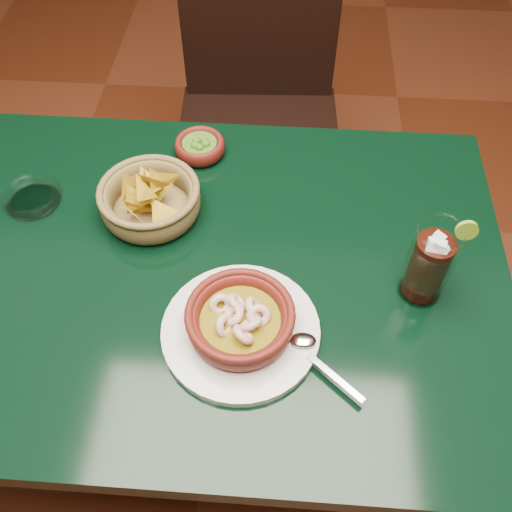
# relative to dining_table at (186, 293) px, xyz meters

# --- Properties ---
(ground) EXTENTS (7.00, 7.00, 0.00)m
(ground) POSITION_rel_dining_table_xyz_m (0.00, 0.00, -0.65)
(ground) COLOR #471C0C
(ground) RESTS_ON ground
(dining_table) EXTENTS (1.20, 0.80, 0.75)m
(dining_table) POSITION_rel_dining_table_xyz_m (0.00, 0.00, 0.00)
(dining_table) COLOR black
(dining_table) RESTS_ON ground
(dining_chair) EXTENTS (0.48, 0.48, 0.99)m
(dining_chair) POSITION_rel_dining_table_xyz_m (0.10, 0.71, -0.10)
(dining_chair) COLOR black
(dining_chair) RESTS_ON ground
(shrimp_plate) EXTENTS (0.33, 0.27, 0.08)m
(shrimp_plate) POSITION_rel_dining_table_xyz_m (0.12, -0.14, 0.13)
(shrimp_plate) COLOR silver
(shrimp_plate) RESTS_ON dining_table
(chip_basket) EXTENTS (0.23, 0.23, 0.14)m
(chip_basket) POSITION_rel_dining_table_xyz_m (-0.07, 0.12, 0.13)
(chip_basket) COLOR olive
(chip_basket) RESTS_ON dining_table
(guacamole_ramekin) EXTENTS (0.13, 0.13, 0.04)m
(guacamole_ramekin) POSITION_rel_dining_table_xyz_m (-0.00, 0.30, 0.12)
(guacamole_ramekin) COLOR #50130D
(guacamole_ramekin) RESTS_ON dining_table
(cola_drink) EXTENTS (0.16, 0.16, 0.19)m
(cola_drink) POSITION_rel_dining_table_xyz_m (0.43, -0.03, 0.18)
(cola_drink) COLOR white
(cola_drink) RESTS_ON dining_table
(glass_ashtray) EXTENTS (0.13, 0.13, 0.03)m
(glass_ashtray) POSITION_rel_dining_table_xyz_m (-0.32, 0.13, 0.11)
(glass_ashtray) COLOR white
(glass_ashtray) RESTS_ON dining_table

